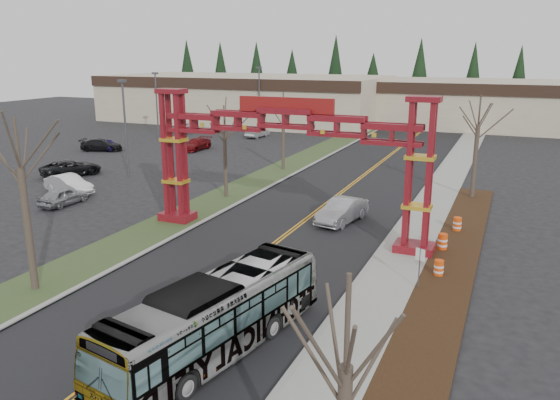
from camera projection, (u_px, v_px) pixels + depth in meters
The scene contains 35 objects.
ground at pixel (79, 394), 18.37m from camera, with size 200.00×200.00×0.00m, color black.
road at pixel (322, 208), 40.54m from camera, with size 12.00×110.00×0.02m, color black.
lane_line_left at pixel (320, 207), 40.58m from camera, with size 0.12×100.00×0.01m, color orange.
lane_line_right at pixel (323, 208), 40.49m from camera, with size 0.12×100.00×0.01m, color orange.
curb_right at pixel (405, 216), 38.17m from camera, with size 0.30×110.00×0.15m, color #959691.
sidewalk_right at pixel (426, 219), 37.62m from camera, with size 2.60×110.00×0.14m, color gray.
landscape_strip at pixel (433, 320), 23.33m from camera, with size 2.60×50.00×0.12m, color black.
grass_median at pixel (227, 196), 43.59m from camera, with size 4.00×110.00×0.08m, color #364B25.
curb_left at pixel (248, 198), 42.87m from camera, with size 0.30×110.00×0.15m, color #959691.
gateway_arch at pixel (286, 141), 32.78m from camera, with size 18.20×1.60×8.90m.
retail_building_west at pixel (246, 98), 92.67m from camera, with size 46.00×22.30×7.50m.
retail_building_east at pixel (499, 104), 84.54m from camera, with size 38.00×20.30×7.00m.
conifer_treeline at pixel (446, 80), 98.18m from camera, with size 116.10×5.60×13.00m.
transit_bus at pixel (216, 317), 20.55m from camera, with size 2.51×10.74×2.99m, color #999BA0.
silver_sedan at pixel (342, 211), 36.85m from camera, with size 1.70×4.89×1.61m, color #A5A8AD.
parked_car_near_a at pixel (63, 196), 41.10m from camera, with size 1.61×4.01×1.36m, color #989A9F.
parked_car_near_b at pixel (69, 184), 44.42m from camera, with size 1.64×4.69×1.55m, color white.
parked_car_near_c at pixel (71, 168), 50.93m from camera, with size 2.50×5.43×1.51m, color black.
parked_car_mid_a at pixel (196, 144), 64.59m from camera, with size 1.93×4.75×1.38m, color maroon.
parked_car_mid_b at pixel (107, 145), 64.63m from camera, with size 1.54×3.83×1.30m, color #201752.
parked_car_far_a at pixel (257, 132), 74.40m from camera, with size 1.51×4.34×1.43m, color #B4B9BC.
parked_car_far_b at pixel (186, 128), 78.96m from camera, with size 2.24×4.86×1.35m, color white.
parked_car_far_c at pixel (101, 145), 64.09m from camera, with size 1.95×4.80×1.39m, color black.
bare_tree_median_near at pixel (20, 169), 24.92m from camera, with size 3.51×3.51×8.34m.
bare_tree_median_mid at pixel (225, 131), 42.11m from camera, with size 2.97×2.97×7.28m.
bare_tree_median_far at pixel (283, 115), 52.40m from camera, with size 3.20×3.20×7.52m.
bare_tree_right_near at pixel (346, 368), 10.80m from camera, with size 3.01×3.01×7.08m.
bare_tree_right_far at pixel (478, 125), 41.72m from camera, with size 3.43×3.43×8.09m.
light_pole_near at pixel (125, 121), 49.68m from camera, with size 0.77×0.38×8.84m.
light_pole_mid at pixel (157, 101), 71.40m from camera, with size 0.76×0.38×8.74m.
light_pole_far at pixel (259, 94), 79.03m from camera, with size 0.80×0.40×9.28m.
street_sign at pixel (420, 261), 25.99m from camera, with size 0.46×0.22×2.14m.
barrel_south at pixel (439, 269), 27.85m from camera, with size 0.50×0.50×0.92m.
barrel_mid at pixel (443, 242), 31.56m from camera, with size 0.56×0.56×1.03m.
barrel_north at pixel (457, 225), 34.89m from camera, with size 0.53×0.53×0.98m.
Camera 1 is at (12.58, -12.05, 11.09)m, focal length 35.00 mm.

